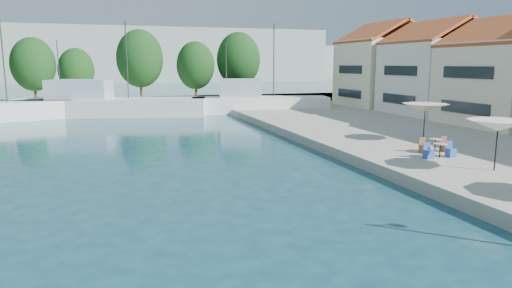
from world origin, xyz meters
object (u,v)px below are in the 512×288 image
object	(u,v)px
umbrella_cream	(425,108)
trawler_04	(257,103)
trawler_03	(105,106)
umbrella_white	(498,125)

from	to	relation	value
umbrella_cream	trawler_04	bearing A→B (deg)	97.85
trawler_03	umbrella_white	world-z (taller)	trawler_03
trawler_04	umbrella_cream	size ratio (longest dim) A/B	5.32
trawler_03	umbrella_white	distance (m)	38.82
umbrella_white	umbrella_cream	distance (m)	8.20
trawler_03	trawler_04	distance (m)	16.35
trawler_03	trawler_04	size ratio (longest dim) A/B	1.33
trawler_03	umbrella_cream	world-z (taller)	trawler_03
trawler_04	umbrella_cream	distance (m)	24.75
trawler_04	umbrella_cream	world-z (taller)	trawler_04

